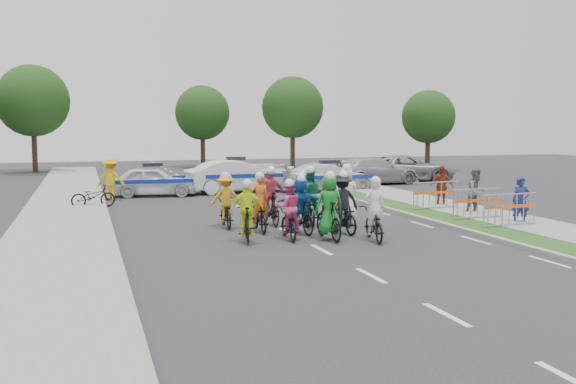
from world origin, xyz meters
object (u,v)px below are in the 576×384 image
object	(u,v)px
cone_0	(338,198)
tree_1	(293,108)
rider_5	(300,209)
spectator_2	(441,187)
police_car_0	(153,181)
barrier_2	(435,197)
rider_6	(259,212)
tree_4	(202,113)
rider_10	(226,206)
rider_2	(288,217)
spectator_1	(477,192)
rider_3	(247,218)
rider_7	(346,201)
barrier_1	(478,205)
rider_1	(329,213)
tree_3	(33,101)
spectator_0	(521,201)
rider_8	(309,203)
civilian_suv	(407,169)
barrier_0	(510,211)
police_car_1	(236,176)
cone_1	(344,187)
rider_4	(342,209)
tree_2	(428,117)
rider_9	(270,202)
civilian_sedan	(375,171)
rider_0	(374,219)
police_car_2	(328,177)
parked_bike	(93,196)

from	to	relation	value
cone_0	tree_1	bearing A→B (deg)	76.55
rider_5	spectator_2	bearing A→B (deg)	-158.98
rider_5	spectator_2	distance (m)	8.35
police_car_0	barrier_2	xyz separation A→B (m)	(9.52, -8.58, -0.12)
rider_6	spectator_2	size ratio (longest dim) A/B	1.12
rider_5	tree_4	world-z (taller)	tree_4
rider_10	cone_0	bearing A→B (deg)	-141.40
rider_2	rider_6	distance (m)	1.62
spectator_1	rider_3	bearing A→B (deg)	-169.53
rider_7	barrier_1	xyz separation A→B (m)	(4.46, -0.70, -0.21)
rider_1	barrier_2	bearing A→B (deg)	-143.74
rider_2	tree_3	distance (m)	31.74
spectator_0	rider_8	bearing A→B (deg)	-176.62
civilian_suv	barrier_0	bearing A→B (deg)	175.81
police_car_1	cone_1	size ratio (longest dim) A/B	6.79
rider_4	tree_4	bearing A→B (deg)	-96.90
cone_0	tree_4	bearing A→B (deg)	91.76
barrier_2	tree_2	bearing A→B (deg)	60.85
rider_4	barrier_2	size ratio (longest dim) A/B	0.93
rider_9	tree_1	world-z (taller)	tree_1
cone_0	spectator_0	bearing A→B (deg)	-59.17
civilian_sedan	barrier_2	world-z (taller)	civilian_sedan
tree_2	rider_6	bearing A→B (deg)	-129.61
rider_2	rider_0	bearing A→B (deg)	161.77
rider_0	rider_5	size ratio (longest dim) A/B	1.06
rider_5	rider_9	bearing A→B (deg)	-87.92
rider_5	rider_2	bearing A→B (deg)	43.12
civilian_sedan	tree_3	bearing A→B (deg)	45.54
rider_2	rider_9	distance (m)	2.73
police_car_2	tree_2	world-z (taller)	tree_2
rider_0	rider_8	distance (m)	3.33
spectator_2	tree_4	distance (m)	27.87
barrier_0	rider_7	bearing A→B (deg)	151.89
rider_4	police_car_1	size ratio (longest dim) A/B	0.39
police_car_1	civilian_suv	size ratio (longest dim) A/B	0.87
tree_3	tree_4	xyz separation A→B (m)	(12.00, 2.00, -0.70)
parked_bike	cone_1	bearing A→B (deg)	-91.49
rider_1	rider_4	distance (m)	1.30
rider_0	barrier_0	bearing A→B (deg)	-162.62
rider_7	police_car_1	distance (m)	11.04
tree_3	barrier_1	bearing A→B (deg)	-61.55
police_car_0	rider_3	bearing A→B (deg)	-166.52
rider_6	rider_10	size ratio (longest dim) A/B	1.04
rider_1	tree_3	distance (m)	32.44
rider_9	police_car_0	xyz separation A→B (m)	(-2.74, 9.84, -0.05)
spectator_1	rider_9	bearing A→B (deg)	173.40
rider_5	rider_9	world-z (taller)	rider_9
police_car_0	spectator_1	size ratio (longest dim) A/B	2.35
rider_7	tree_1	distance (m)	27.39
rider_10	tree_2	xyz separation A→B (m)	(19.56, 21.58, 3.15)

